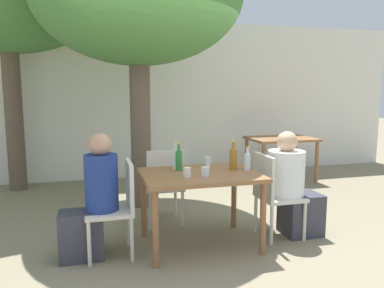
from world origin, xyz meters
TOP-DOWN VIEW (x-y plane):
  - ground_plane at (0.00, 0.00)m, footprint 30.00×30.00m
  - cafe_building_wall at (0.00, 3.27)m, footprint 10.00×0.08m
  - dining_table_front at (0.00, 0.00)m, footprint 1.15×0.87m
  - dining_table_back at (2.16, 2.31)m, footprint 1.11×0.81m
  - patio_chair_0 at (-0.81, 0.00)m, footprint 0.44×0.44m
  - patio_chair_1 at (0.81, 0.00)m, footprint 0.44×0.44m
  - patio_chair_2 at (-0.23, 0.66)m, footprint 0.44×0.44m
  - person_seated_0 at (-1.05, -0.00)m, footprint 0.55×0.31m
  - person_seated_1 at (1.04, -0.00)m, footprint 0.60×0.39m
  - amber_bottle_0 at (0.37, 0.05)m, footprint 0.07×0.07m
  - green_bottle_1 at (-0.18, 0.16)m, footprint 0.07×0.07m
  - water_bottle_2 at (0.51, -0.00)m, footprint 0.07×0.07m
  - water_bottle_3 at (-0.19, 0.25)m, footprint 0.06×0.06m
  - drinking_glass_0 at (0.01, -0.16)m, footprint 0.08×0.08m
  - drinking_glass_1 at (0.17, 0.29)m, footprint 0.07×0.07m
  - drinking_glass_2 at (-0.17, -0.14)m, footprint 0.07×0.07m

SIDE VIEW (x-z plane):
  - ground_plane at x=0.00m, z-range 0.00..0.00m
  - patio_chair_0 at x=-0.81m, z-range 0.06..0.97m
  - patio_chair_1 at x=0.81m, z-range 0.06..0.97m
  - patio_chair_2 at x=-0.23m, z-range 0.06..0.97m
  - person_seated_1 at x=1.04m, z-range -0.06..1.09m
  - person_seated_0 at x=-1.05m, z-range -0.07..1.12m
  - dining_table_back at x=2.16m, z-range 0.27..1.03m
  - dining_table_front at x=0.00m, z-range 0.28..1.03m
  - drinking_glass_2 at x=-0.17m, z-range 0.75..0.85m
  - drinking_glass_0 at x=0.01m, z-range 0.75..0.85m
  - drinking_glass_1 at x=0.17m, z-range 0.75..0.86m
  - water_bottle_2 at x=0.51m, z-range 0.73..0.97m
  - water_bottle_3 at x=-0.19m, z-range 0.72..1.01m
  - green_bottle_1 at x=-0.18m, z-range 0.72..1.01m
  - amber_bottle_0 at x=0.37m, z-range 0.72..1.02m
  - cafe_building_wall at x=0.00m, z-range 0.00..2.80m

